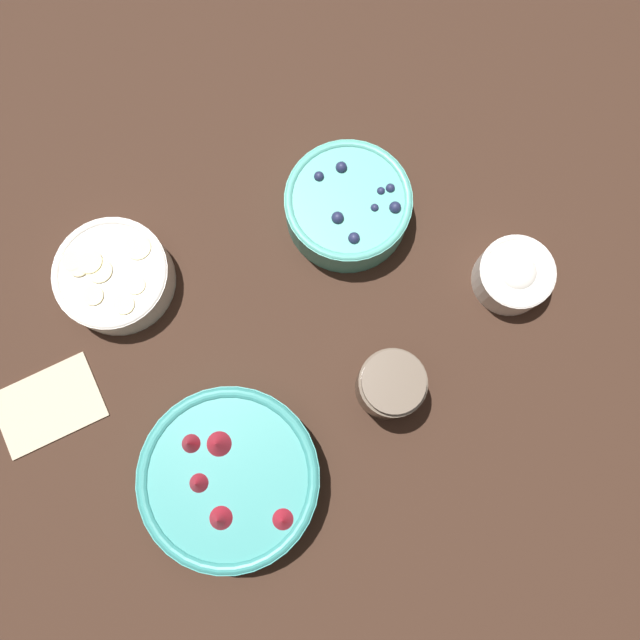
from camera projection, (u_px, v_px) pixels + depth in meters
ground_plane at (283, 344)px, 0.81m from camera, size 4.00×4.00×0.00m
bowl_strawberries at (230, 478)px, 0.74m from camera, size 0.21×0.21×0.09m
bowl_blueberries at (348, 206)px, 0.81m from camera, size 0.16×0.16×0.07m
bowl_bananas at (114, 276)px, 0.79m from camera, size 0.15×0.15×0.05m
bowl_cream at (514, 275)px, 0.80m from camera, size 0.10×0.10×0.05m
jar_chocolate at (390, 385)px, 0.76m from camera, size 0.08×0.08×0.09m
napkin at (48, 405)px, 0.79m from camera, size 0.16×0.14×0.01m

